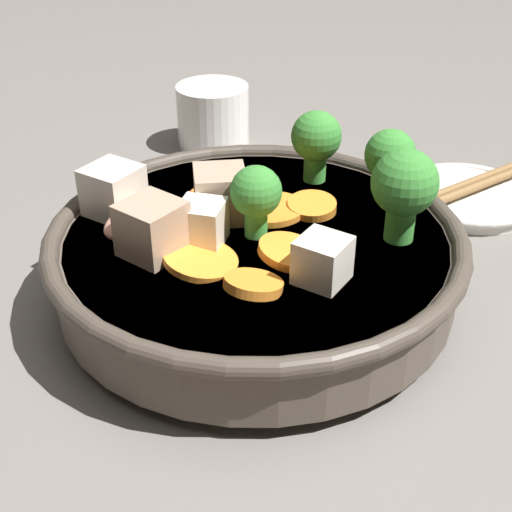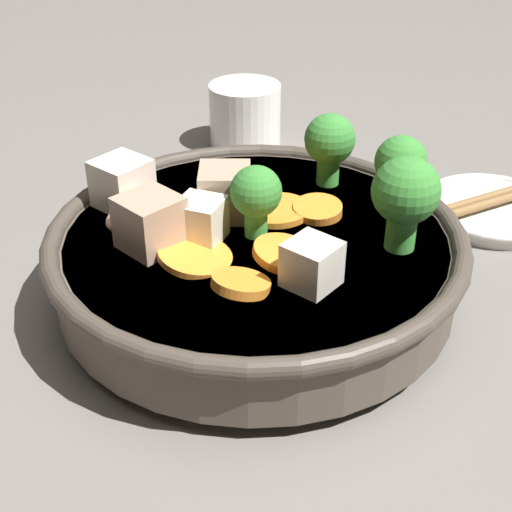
# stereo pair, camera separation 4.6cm
# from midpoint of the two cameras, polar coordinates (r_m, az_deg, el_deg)

# --- Properties ---
(ground_plane) EXTENTS (3.00, 3.00, 0.00)m
(ground_plane) POSITION_cam_midpoint_polar(r_m,az_deg,el_deg) (0.48, 2.75, -3.53)
(ground_plane) COLOR slate
(stirfry_bowl) EXTENTS (0.27, 0.27, 0.11)m
(stirfry_bowl) POSITION_cam_midpoint_polar(r_m,az_deg,el_deg) (0.46, 3.00, 0.38)
(stirfry_bowl) COLOR #51473D
(stirfry_bowl) RESTS_ON ground_plane
(side_saucer) EXTENTS (0.11, 0.11, 0.01)m
(side_saucer) POSITION_cam_midpoint_polar(r_m,az_deg,el_deg) (0.61, 20.48, 3.49)
(side_saucer) COLOR white
(side_saucer) RESTS_ON ground_plane
(tea_cup) EXTENTS (0.07, 0.07, 0.06)m
(tea_cup) POSITION_cam_midpoint_polar(r_m,az_deg,el_deg) (0.69, 1.04, 11.21)
(tea_cup) COLOR white
(tea_cup) RESTS_ON ground_plane
(chopsticks_pair) EXTENTS (0.15, 0.19, 0.01)m
(chopsticks_pair) POSITION_cam_midpoint_polar(r_m,az_deg,el_deg) (0.60, 20.65, 4.28)
(chopsticks_pair) COLOR olive
(chopsticks_pair) RESTS_ON side_saucer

